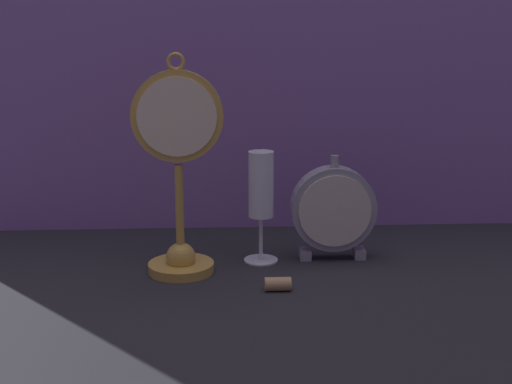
% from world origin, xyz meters
% --- Properties ---
extents(ground_plane, '(4.00, 4.00, 0.00)m').
position_xyz_m(ground_plane, '(0.00, 0.00, 0.00)').
color(ground_plane, '#232328').
extents(fabric_backdrop_drape, '(1.38, 0.01, 0.72)m').
position_xyz_m(fabric_backdrop_drape, '(0.00, 0.33, 0.36)').
color(fabric_backdrop_drape, '#8460A8').
rests_on(fabric_backdrop_drape, ground_plane).
extents(pocket_watch_on_stand, '(0.15, 0.11, 0.37)m').
position_xyz_m(pocket_watch_on_stand, '(-0.13, 0.06, 0.16)').
color(pocket_watch_on_stand, gold).
rests_on(pocket_watch_on_stand, ground_plane).
extents(mantel_clock_silver, '(0.15, 0.04, 0.19)m').
position_xyz_m(mantel_clock_silver, '(0.14, 0.11, 0.09)').
color(mantel_clock_silver, gray).
rests_on(mantel_clock_silver, ground_plane).
extents(champagne_flute, '(0.06, 0.06, 0.20)m').
position_xyz_m(champagne_flute, '(0.01, 0.11, 0.13)').
color(champagne_flute, silver).
rests_on(champagne_flute, ground_plane).
extents(wine_cork, '(0.04, 0.02, 0.02)m').
position_xyz_m(wine_cork, '(0.03, -0.04, 0.01)').
color(wine_cork, tan).
rests_on(wine_cork, ground_plane).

